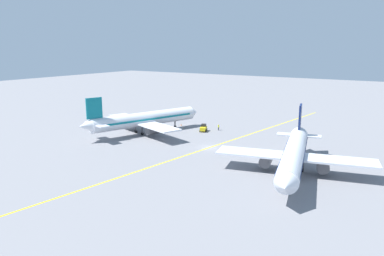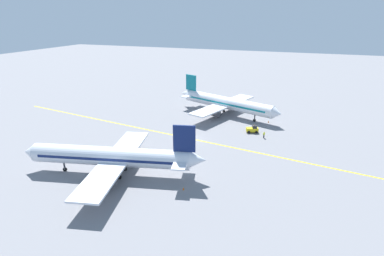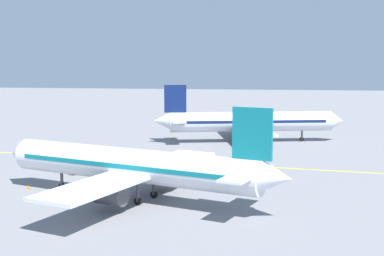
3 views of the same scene
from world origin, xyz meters
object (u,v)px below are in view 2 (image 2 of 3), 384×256
airplane_at_gate (113,157)px  traffic_cone_near_nose (183,188)px  baggage_tug_white (253,129)px  airplane_adjacent_stand (226,103)px  ground_crew_worker (264,135)px  traffic_cone_mid_apron (269,122)px

airplane_at_gate → traffic_cone_near_nose: airplane_at_gate is taller
baggage_tug_white → airplane_at_gate: bearing=146.0°
airplane_at_gate → airplane_adjacent_stand: bearing=-13.8°
airplane_adjacent_stand → baggage_tug_white: (-12.01, -10.40, -2.81)m
baggage_tug_white → ground_crew_worker: (-2.84, -3.28, 0.01)m
baggage_tug_white → traffic_cone_near_nose: baggage_tug_white is taller
airplane_at_gate → traffic_cone_mid_apron: (40.47, -23.99, -3.43)m
airplane_at_gate → ground_crew_worker: 37.44m
baggage_tug_white → traffic_cone_mid_apron: bearing=-17.8°
baggage_tug_white → traffic_cone_near_nose: (-31.65, 6.62, -0.63)m
baggage_tug_white → traffic_cone_near_nose: size_ratio=6.06×
traffic_cone_mid_apron → airplane_adjacent_stand: bearing=78.4°
baggage_tug_white → ground_crew_worker: baggage_tug_white is taller
airplane_at_gate → baggage_tug_white: (31.19, -21.01, -2.81)m
ground_crew_worker → traffic_cone_near_nose: bearing=161.0°
airplane_adjacent_stand → traffic_cone_mid_apron: 14.09m
airplane_adjacent_stand → traffic_cone_near_nose: 43.96m
airplane_adjacent_stand → baggage_tug_white: size_ratio=10.35×
airplane_at_gate → ground_crew_worker: size_ratio=20.95×
traffic_cone_near_nose → traffic_cone_mid_apron: 42.04m
airplane_adjacent_stand → baggage_tug_white: 16.14m
ground_crew_worker → traffic_cone_mid_apron: size_ratio=3.05×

